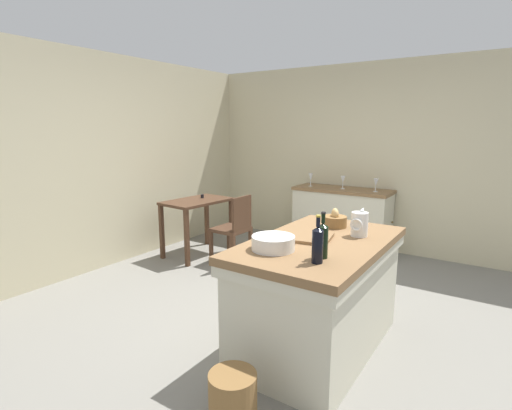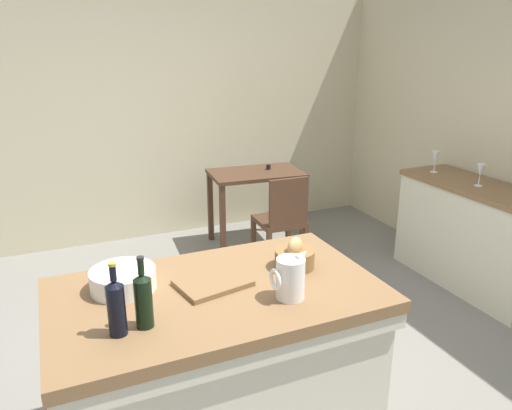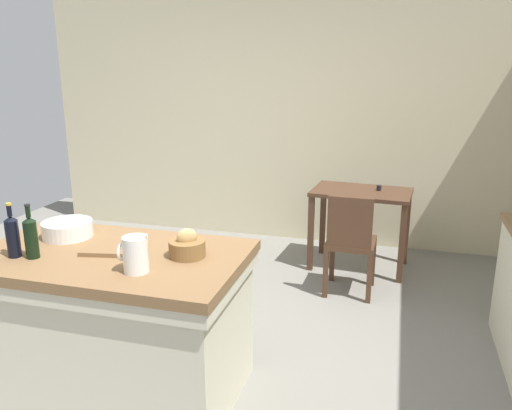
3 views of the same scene
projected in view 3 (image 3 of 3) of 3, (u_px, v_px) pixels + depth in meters
ground_plane at (191, 354)px, 3.51m from camera, size 6.76×6.76×0.00m
wall_back at (280, 121)px, 5.57m from camera, size 5.32×0.12×2.60m
island_table at (115, 317)px, 3.03m from camera, size 1.53×0.90×0.88m
writing_desk at (361, 203)px, 4.85m from camera, size 0.94×0.63×0.81m
wooden_chair at (350, 241)px, 4.30m from camera, size 0.41×0.41×0.89m
pitcher at (135, 254)px, 2.63m from camera, size 0.17×0.13×0.23m
wash_bowl at (67, 229)px, 3.18m from camera, size 0.30×0.30×0.10m
bread_basket at (187, 247)px, 2.85m from camera, size 0.20×0.20×0.16m
cutting_board at (114, 248)px, 2.96m from camera, size 0.37×0.30×0.02m
wine_bottle_dark at (31, 236)px, 2.82m from camera, size 0.07×0.07×0.31m
wine_bottle_amber at (13, 235)px, 2.83m from camera, size 0.07×0.07×0.31m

